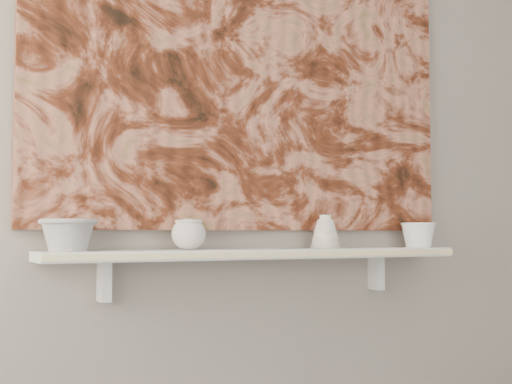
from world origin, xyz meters
TOP-DOWN VIEW (x-y plane):
  - wall_back at (0.00, 1.60)m, footprint 3.60×0.00m
  - shelf at (0.00, 1.51)m, footprint 1.40×0.18m
  - shelf_stripe at (0.00, 1.41)m, footprint 1.40×0.01m
  - bracket_left at (-0.49, 1.57)m, footprint 0.03×0.06m
  - bracket_right at (0.49, 1.57)m, footprint 0.03×0.06m
  - painting at (0.00, 1.59)m, footprint 1.50×0.02m
  - house_motif at (0.45, 1.57)m, footprint 0.09×0.00m
  - bowl_grey at (-0.61, 1.51)m, footprint 0.20×0.20m
  - cup_cream at (-0.25, 1.51)m, footprint 0.11×0.11m
  - bell_vessel at (0.24, 1.51)m, footprint 0.13×0.13m
  - bowl_white at (0.63, 1.51)m, footprint 0.15×0.15m

SIDE VIEW (x-z plane):
  - bracket_left at x=-0.49m, z-range 0.78..0.90m
  - bracket_right at x=0.49m, z-range 0.78..0.90m
  - shelf at x=0.00m, z-range 0.90..0.93m
  - shelf_stripe at x=0.00m, z-range 0.91..0.92m
  - bowl_white at x=0.63m, z-range 0.93..1.02m
  - bowl_grey at x=-0.61m, z-range 0.93..1.02m
  - cup_cream at x=-0.25m, z-range 0.93..1.02m
  - bell_vessel at x=0.24m, z-range 0.93..1.04m
  - house_motif at x=0.45m, z-range 1.19..1.27m
  - wall_back at x=0.00m, z-range -0.45..3.15m
  - painting at x=0.00m, z-range 0.99..2.09m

